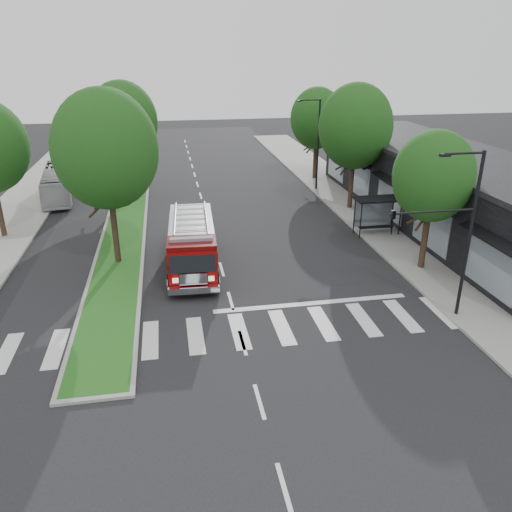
# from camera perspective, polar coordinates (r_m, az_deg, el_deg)

# --- Properties ---
(ground) EXTENTS (140.00, 140.00, 0.00)m
(ground) POSITION_cam_1_polar(r_m,az_deg,el_deg) (25.68, -2.92, -5.15)
(ground) COLOR black
(ground) RESTS_ON ground
(sidewalk_right) EXTENTS (5.00, 80.00, 0.15)m
(sidewalk_right) POSITION_cam_1_polar(r_m,az_deg,el_deg) (37.87, 14.12, 3.67)
(sidewalk_right) COLOR gray
(sidewalk_right) RESTS_ON ground
(median) EXTENTS (3.00, 50.00, 0.15)m
(median) POSITION_cam_1_polar(r_m,az_deg,el_deg) (42.38, -14.29, 5.68)
(median) COLOR gray
(median) RESTS_ON ground
(storefront_row) EXTENTS (8.00, 30.00, 5.00)m
(storefront_row) POSITION_cam_1_polar(r_m,az_deg,el_deg) (39.24, 20.52, 7.27)
(storefront_row) COLOR black
(storefront_row) RESTS_ON ground
(bus_shelter) EXTENTS (3.20, 1.60, 2.61)m
(bus_shelter) POSITION_cam_1_polar(r_m,az_deg,el_deg) (35.15, 13.67, 5.62)
(bus_shelter) COLOR black
(bus_shelter) RESTS_ON ground
(tree_right_near) EXTENTS (4.40, 4.40, 8.05)m
(tree_right_near) POSITION_cam_1_polar(r_m,az_deg,el_deg) (29.12, 19.60, 8.54)
(tree_right_near) COLOR black
(tree_right_near) RESTS_ON ground
(tree_right_mid) EXTENTS (5.60, 5.60, 9.72)m
(tree_right_mid) POSITION_cam_1_polar(r_m,az_deg,el_deg) (39.61, 11.30, 14.31)
(tree_right_mid) COLOR black
(tree_right_mid) RESTS_ON ground
(tree_right_far) EXTENTS (5.00, 5.00, 8.73)m
(tree_right_far) POSITION_cam_1_polar(r_m,az_deg,el_deg) (49.07, 6.97, 15.35)
(tree_right_far) COLOR black
(tree_right_far) RESTS_ON ground
(tree_median_near) EXTENTS (5.80, 5.80, 10.16)m
(tree_median_near) POSITION_cam_1_polar(r_m,az_deg,el_deg) (29.19, -16.82, 11.55)
(tree_median_near) COLOR black
(tree_median_near) RESTS_ON ground
(tree_median_far) EXTENTS (5.60, 5.60, 9.72)m
(tree_median_far) POSITION_cam_1_polar(r_m,az_deg,el_deg) (43.02, -14.99, 14.63)
(tree_median_far) COLOR black
(tree_median_far) RESTS_ON ground
(streetlight_right_near) EXTENTS (4.08, 0.22, 8.00)m
(streetlight_right_near) POSITION_cam_1_polar(r_m,az_deg,el_deg) (23.86, 21.63, 3.20)
(streetlight_right_near) COLOR black
(streetlight_right_near) RESTS_ON ground
(streetlight_right_far) EXTENTS (2.11, 0.20, 8.00)m
(streetlight_right_far) POSITION_cam_1_polar(r_m,az_deg,el_deg) (45.15, 6.94, 12.97)
(streetlight_right_far) COLOR black
(streetlight_right_far) RESTS_ON ground
(fire_engine) EXTENTS (3.03, 8.79, 3.01)m
(fire_engine) POSITION_cam_1_polar(r_m,az_deg,el_deg) (29.15, -7.32, 1.31)
(fire_engine) COLOR #520404
(fire_engine) RESTS_ON ground
(city_bus) EXTENTS (3.31, 9.45, 2.58)m
(city_bus) POSITION_cam_1_polar(r_m,az_deg,el_deg) (46.16, -21.71, 7.70)
(city_bus) COLOR #B1B1B5
(city_bus) RESTS_ON ground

